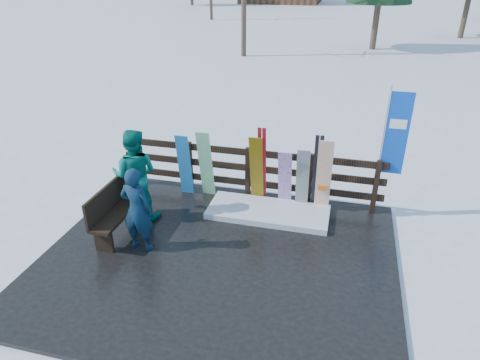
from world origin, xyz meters
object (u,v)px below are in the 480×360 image
(snowboard_3, at_px, (285,179))
(snowboard_5, at_px, (324,177))
(snowboard_4, at_px, (302,180))
(snowboard_1, at_px, (206,165))
(bench, at_px, (115,208))
(rental_flag, at_px, (393,139))
(snowboard_2, at_px, (257,170))
(person_back, at_px, (135,175))
(snowboard_0, at_px, (185,165))
(person_front, at_px, (137,210))

(snowboard_3, xyz_separation_m, snowboard_5, (0.76, 0.00, 0.15))
(snowboard_4, bearing_deg, snowboard_1, 180.00)
(bench, height_order, snowboard_3, snowboard_3)
(snowboard_5, distance_m, rental_flag, 1.46)
(snowboard_4, relative_size, snowboard_5, 0.85)
(snowboard_2, relative_size, snowboard_5, 0.99)
(snowboard_2, xyz_separation_m, person_back, (-2.15, -1.07, 0.14))
(snowboard_2, bearing_deg, snowboard_0, 180.00)
(snowboard_2, distance_m, rental_flag, 2.68)
(snowboard_5, bearing_deg, snowboard_3, 180.00)
(bench, bearing_deg, snowboard_4, 27.71)
(rental_flag, bearing_deg, snowboard_2, -173.92)
(snowboard_2, distance_m, person_back, 2.41)
(snowboard_0, height_order, person_back, person_back)
(snowboard_0, bearing_deg, rental_flag, 3.77)
(snowboard_4, distance_m, person_back, 3.28)
(snowboard_5, bearing_deg, snowboard_0, 180.00)
(snowboard_4, xyz_separation_m, person_back, (-3.09, -1.07, 0.24))
(snowboard_1, bearing_deg, snowboard_2, -0.00)
(snowboard_4, bearing_deg, rental_flag, 9.60)
(snowboard_3, distance_m, snowboard_5, 0.78)
(rental_flag, bearing_deg, snowboard_5, -167.17)
(bench, bearing_deg, snowboard_5, 24.99)
(bench, height_order, snowboard_0, snowboard_0)
(snowboard_2, height_order, snowboard_5, snowboard_5)
(snowboard_1, xyz_separation_m, snowboard_4, (2.03, 0.00, -0.10))
(snowboard_2, xyz_separation_m, rental_flag, (2.53, 0.27, 0.83))
(snowboard_0, relative_size, snowboard_4, 1.05)
(snowboard_1, xyz_separation_m, snowboard_2, (1.09, -0.00, -0.00))
(bench, relative_size, snowboard_4, 1.11)
(snowboard_3, bearing_deg, snowboard_4, 0.00)
(snowboard_0, distance_m, snowboard_2, 1.57)
(snowboard_3, bearing_deg, snowboard_1, 180.00)
(snowboard_2, height_order, rental_flag, rental_flag)
(rental_flag, xyz_separation_m, person_front, (-4.18, -2.32, -0.82))
(snowboard_0, bearing_deg, bench, -113.16)
(snowboard_1, bearing_deg, bench, -125.35)
(snowboard_4, bearing_deg, snowboard_5, -0.00)
(snowboard_1, xyz_separation_m, snowboard_5, (2.44, -0.00, 0.02))
(rental_flag, xyz_separation_m, person_back, (-4.69, -1.34, -0.69))
(snowboard_1, distance_m, snowboard_3, 1.68)
(snowboard_2, height_order, snowboard_4, snowboard_2)
(bench, bearing_deg, rental_flag, 22.17)
(snowboard_2, relative_size, person_front, 1.01)
(bench, relative_size, snowboard_1, 0.95)
(bench, xyz_separation_m, rental_flag, (4.83, 1.97, 1.09))
(snowboard_4, bearing_deg, person_back, -160.87)
(bench, relative_size, snowboard_2, 0.95)
(snowboard_5, bearing_deg, snowboard_1, 180.00)
(snowboard_1, relative_size, snowboard_3, 1.19)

